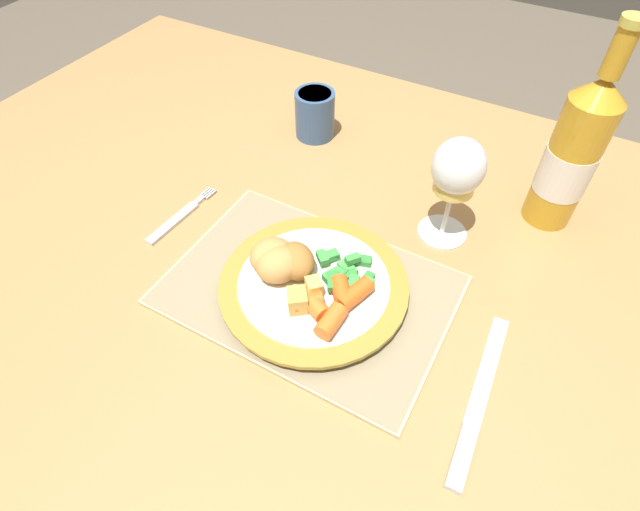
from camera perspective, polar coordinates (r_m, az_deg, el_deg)
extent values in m
plane|color=brown|center=(1.34, 0.52, -20.90)|extent=(6.00, 6.00, 0.00)
cube|color=#AD7F4C|center=(0.71, 0.91, 0.46)|extent=(1.43, 0.93, 0.04)
cube|color=#AD7F4C|center=(1.51, -14.27, 10.13)|extent=(0.06, 0.06, 0.70)
cube|color=#CCB789|center=(0.64, -1.31, -3.97)|extent=(0.35, 0.24, 0.01)
cube|color=gray|center=(0.64, -1.32, -3.78)|extent=(0.35, 0.24, 0.00)
cylinder|color=white|center=(0.63, -0.71, -3.81)|extent=(0.19, 0.19, 0.01)
cylinder|color=olive|center=(0.62, -0.72, -3.30)|extent=(0.24, 0.24, 0.01)
cylinder|color=white|center=(0.62, -0.72, -3.10)|extent=(0.19, 0.19, 0.00)
ellipsoid|color=tan|center=(0.62, -5.60, 0.04)|extent=(0.06, 0.07, 0.04)
ellipsoid|color=tan|center=(0.62, -3.32, -0.66)|extent=(0.07, 0.07, 0.03)
ellipsoid|color=#A87033|center=(0.62, -2.96, -0.52)|extent=(0.07, 0.07, 0.04)
ellipsoid|color=tan|center=(0.61, -4.75, -1.06)|extent=(0.07, 0.08, 0.04)
cube|color=#338438|center=(0.64, 4.83, -0.58)|extent=(0.03, 0.02, 0.01)
cube|color=green|center=(0.63, 1.08, -0.07)|extent=(0.02, 0.03, 0.01)
cube|color=#338438|center=(0.61, 2.33, -2.24)|extent=(0.01, 0.02, 0.01)
cube|color=#338438|center=(0.60, 1.55, -2.97)|extent=(0.03, 0.03, 0.01)
cube|color=#338438|center=(0.61, 3.66, -3.35)|extent=(0.02, 0.02, 0.01)
cube|color=green|center=(0.61, 3.77, -3.21)|extent=(0.02, 0.02, 0.01)
cube|color=green|center=(0.63, 0.27, -0.21)|extent=(0.02, 0.02, 0.01)
cube|color=#338438|center=(0.62, 3.08, -2.31)|extent=(0.03, 0.03, 0.01)
cube|color=#338438|center=(0.62, 5.38, -2.76)|extent=(0.01, 0.02, 0.01)
cube|color=green|center=(0.61, 5.27, -3.44)|extent=(0.01, 0.02, 0.01)
cube|color=green|center=(0.61, 2.34, -2.81)|extent=(0.02, 0.02, 0.01)
cube|color=green|center=(0.62, 3.75, -0.39)|extent=(0.02, 0.02, 0.01)
cube|color=#4CA84C|center=(0.63, 3.16, -1.48)|extent=(0.03, 0.02, 0.01)
cube|color=green|center=(0.61, 1.47, -2.27)|extent=(0.02, 0.03, 0.01)
cylinder|color=orange|center=(0.59, 3.95, -4.45)|extent=(0.03, 0.05, 0.02)
cylinder|color=orange|center=(0.59, -1.41, -5.24)|extent=(0.04, 0.04, 0.02)
cylinder|color=orange|center=(0.57, 1.24, -7.53)|extent=(0.02, 0.04, 0.02)
cylinder|color=orange|center=(0.58, -0.85, -5.46)|extent=(0.05, 0.04, 0.02)
cylinder|color=orange|center=(0.60, 2.44, -4.11)|extent=(0.04, 0.04, 0.02)
cube|color=silver|center=(0.75, -16.48, 3.59)|extent=(0.02, 0.10, 0.01)
cube|color=silver|center=(0.78, -13.63, 6.11)|extent=(0.01, 0.02, 0.01)
cube|color=silver|center=(0.78, -12.34, 6.80)|extent=(0.00, 0.02, 0.00)
cube|color=silver|center=(0.79, -12.56, 6.90)|extent=(0.00, 0.02, 0.00)
cube|color=silver|center=(0.79, -12.78, 7.00)|extent=(0.00, 0.02, 0.00)
cube|color=silver|center=(0.79, -13.00, 7.09)|extent=(0.00, 0.02, 0.00)
cube|color=silver|center=(0.61, 18.56, -12.25)|extent=(0.03, 0.15, 0.00)
cube|color=#B2B2B7|center=(0.55, 15.93, -21.28)|extent=(0.02, 0.07, 0.01)
cylinder|color=silver|center=(0.73, 13.75, 2.60)|extent=(0.07, 0.07, 0.00)
cylinder|color=silver|center=(0.70, 14.33, 4.91)|extent=(0.01, 0.01, 0.08)
ellipsoid|color=silver|center=(0.65, 15.58, 9.79)|extent=(0.07, 0.07, 0.08)
cylinder|color=#EACC66|center=(0.67, 15.14, 8.07)|extent=(0.05, 0.05, 0.02)
cylinder|color=gold|center=(0.75, 26.49, 9.34)|extent=(0.07, 0.07, 0.19)
cone|color=gold|center=(0.70, 29.60, 16.24)|extent=(0.07, 0.07, 0.03)
cylinder|color=gold|center=(0.68, 31.05, 19.29)|extent=(0.02, 0.02, 0.06)
cylinder|color=#BFB74C|center=(0.67, 32.26, 21.74)|extent=(0.03, 0.03, 0.01)
cylinder|color=white|center=(0.76, 26.25, 8.79)|extent=(0.07, 0.07, 0.07)
cube|color=gold|center=(0.58, -2.59, -5.15)|extent=(0.03, 0.03, 0.03)
cube|color=#E5BC66|center=(0.59, -2.56, -5.21)|extent=(0.02, 0.03, 0.02)
cube|color=#DBB256|center=(0.60, -0.72, -3.59)|extent=(0.03, 0.03, 0.02)
cylinder|color=#385684|center=(0.87, -0.59, 15.83)|extent=(0.07, 0.07, 0.08)
cylinder|color=#1E2F48|center=(0.86, -0.60, 17.86)|extent=(0.05, 0.05, 0.01)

